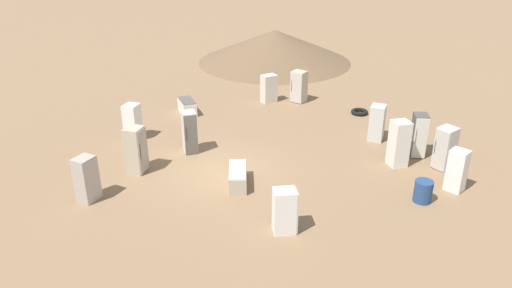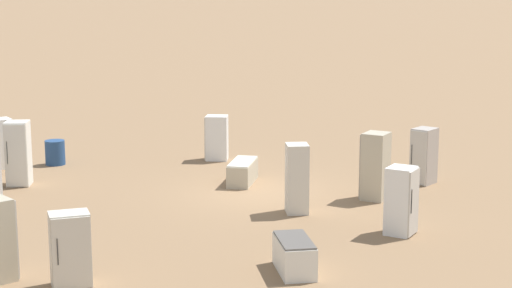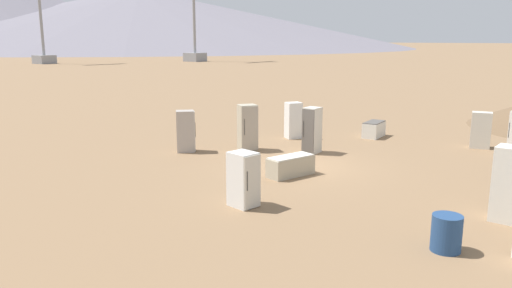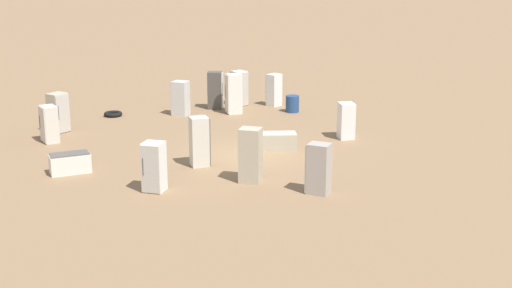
% 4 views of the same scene
% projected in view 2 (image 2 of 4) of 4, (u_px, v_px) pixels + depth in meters
% --- Properties ---
extents(ground_plane, '(1000.00, 1000.00, 0.00)m').
position_uv_depth(ground_plane, '(260.00, 193.00, 24.89)').
color(ground_plane, '#846647').
extents(discarded_fridge_1, '(1.80, 1.14, 0.69)m').
position_uv_depth(discarded_fridge_1, '(243.00, 172.00, 26.04)').
color(discarded_fridge_1, '#B2A88E').
rests_on(discarded_fridge_1, ground_plane).
extents(discarded_fridge_2, '(0.93, 0.94, 1.70)m').
position_uv_depth(discarded_fridge_2, '(424.00, 156.00, 25.88)').
color(discarded_fridge_2, '#A89E93').
rests_on(discarded_fridge_2, ground_plane).
extents(discarded_fridge_4, '(0.77, 0.72, 1.95)m').
position_uv_depth(discarded_fridge_4, '(18.00, 153.00, 25.66)').
color(discarded_fridge_4, silver).
rests_on(discarded_fridge_4, ground_plane).
extents(discarded_fridge_5, '(0.75, 0.87, 1.53)m').
position_uv_depth(discarded_fridge_5, '(217.00, 138.00, 29.26)').
color(discarded_fridge_5, white).
rests_on(discarded_fridge_5, ground_plane).
extents(discarded_fridge_6, '(1.45, 0.75, 0.73)m').
position_uv_depth(discarded_fridge_6, '(294.00, 256.00, 18.16)').
color(discarded_fridge_6, silver).
rests_on(discarded_fridge_6, ground_plane).
extents(discarded_fridge_7, '(0.74, 0.89, 1.54)m').
position_uv_depth(discarded_fridge_7, '(70.00, 250.00, 17.26)').
color(discarded_fridge_7, beige).
rests_on(discarded_fridge_7, ground_plane).
extents(discarded_fridge_8, '(0.97, 0.97, 1.91)m').
position_uv_depth(discarded_fridge_8, '(375.00, 166.00, 24.02)').
color(discarded_fridge_8, '#B2A88E').
rests_on(discarded_fridge_8, ground_plane).
extents(discarded_fridge_9, '(0.71, 0.59, 1.86)m').
position_uv_depth(discarded_fridge_9, '(297.00, 178.00, 22.65)').
color(discarded_fridge_9, beige).
rests_on(discarded_fridge_9, ground_plane).
extents(discarded_fridge_11, '(0.82, 0.81, 1.65)m').
position_uv_depth(discarded_fridge_11, '(2.00, 143.00, 28.01)').
color(discarded_fridge_11, white).
rests_on(discarded_fridge_11, ground_plane).
extents(discarded_fridge_12, '(0.93, 0.93, 1.67)m').
position_uv_depth(discarded_fridge_12, '(401.00, 201.00, 20.75)').
color(discarded_fridge_12, white).
rests_on(discarded_fridge_12, ground_plane).
extents(rusty_barrel, '(0.66, 0.66, 0.82)m').
position_uv_depth(rusty_barrel, '(55.00, 153.00, 28.59)').
color(rusty_barrel, navy).
rests_on(rusty_barrel, ground_plane).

